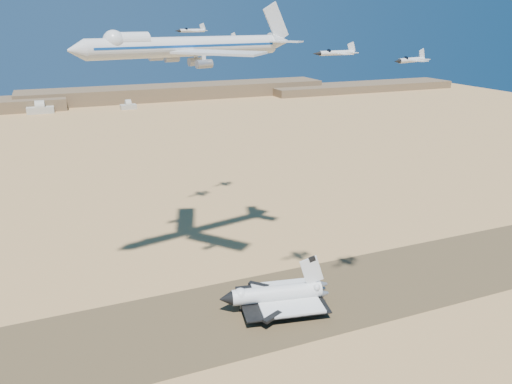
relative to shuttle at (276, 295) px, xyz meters
name	(u,v)px	position (x,y,z in m)	size (l,w,h in m)	color
ground	(219,319)	(-22.40, 0.86, -5.54)	(1200.00, 1200.00, 0.00)	tan
runway	(219,319)	(-22.40, 0.86, -5.51)	(600.00, 50.00, 0.06)	brown
ridgeline	(141,96)	(42.92, 528.17, 2.09)	(960.00, 90.00, 18.00)	brown
hangars	(37,110)	(-86.40, 479.30, -0.71)	(200.50, 29.50, 30.00)	#A7A594
shuttle	(276,295)	(0.00, 0.00, 0.00)	(41.89, 30.67, 20.62)	silver
carrier_747	(182,47)	(-23.58, 33.24, 89.48)	(89.14, 67.45, 22.14)	silver
crew_a	(306,312)	(8.66, -8.39, -4.61)	(0.64, 0.42, 1.75)	#E3570D
crew_b	(300,309)	(7.25, -5.96, -4.52)	(0.94, 0.54, 1.93)	#E3570D
crew_c	(301,308)	(8.38, -5.05, -4.67)	(0.95, 0.48, 1.62)	#E3570D
chase_jet_a	(336,53)	(12.98, -13.22, 89.15)	(15.82, 8.62, 3.94)	silver
chase_jet_b	(411,60)	(30.98, -26.22, 87.42)	(15.16, 8.88, 3.87)	silver
chase_jet_c	(192,30)	(-5.31, 85.55, 93.95)	(16.28, 9.48, 4.15)	silver
chase_jet_d	(225,39)	(16.03, 101.07, 89.53)	(14.95, 8.60, 3.79)	silver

